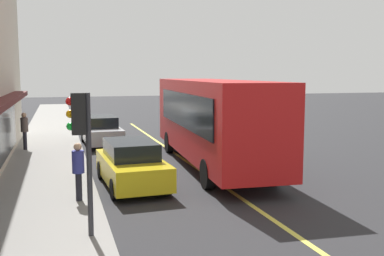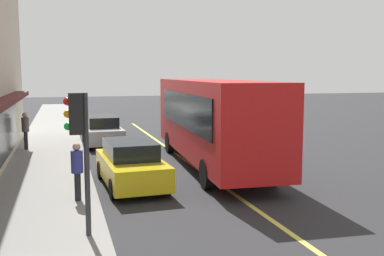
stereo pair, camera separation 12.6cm
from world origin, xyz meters
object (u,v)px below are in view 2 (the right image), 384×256
(traffic_light, at_px, (78,130))
(pedestrian_mid_block, at_px, (77,166))
(car_silver, at_px, (102,131))
(pedestrian_by_curb, at_px, (25,127))
(bus, at_px, (212,118))
(car_yellow, at_px, (131,164))

(traffic_light, bearing_deg, pedestrian_mid_block, -0.59)
(car_silver, xyz_separation_m, pedestrian_by_curb, (-1.40, 3.72, 0.48))
(bus, relative_size, car_yellow, 2.57)
(car_yellow, bearing_deg, car_silver, 0.88)
(bus, bearing_deg, traffic_light, 142.48)
(traffic_light, bearing_deg, bus, -37.52)
(bus, height_order, pedestrian_mid_block, bus)
(bus, distance_m, car_silver, 7.96)
(pedestrian_by_curb, distance_m, pedestrian_mid_block, 9.91)
(pedestrian_by_curb, bearing_deg, bus, -126.10)
(pedestrian_mid_block, bearing_deg, traffic_light, 179.41)
(traffic_light, relative_size, car_yellow, 0.73)
(bus, height_order, pedestrian_by_curb, bus)
(pedestrian_by_curb, xyz_separation_m, pedestrian_mid_block, (-9.69, -2.06, -0.07))
(bus, distance_m, pedestrian_by_curb, 9.34)
(car_silver, relative_size, pedestrian_mid_block, 2.60)
(bus, height_order, car_yellow, bus)
(pedestrian_by_curb, height_order, pedestrian_mid_block, pedestrian_by_curb)
(bus, relative_size, car_silver, 2.59)
(traffic_light, distance_m, pedestrian_by_curb, 12.86)
(car_silver, bearing_deg, pedestrian_mid_block, 171.48)
(car_yellow, bearing_deg, pedestrian_mid_block, 135.54)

